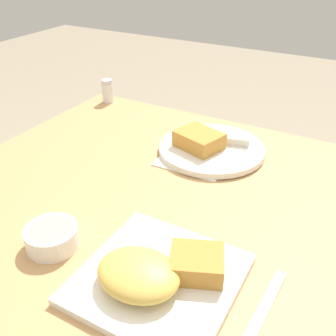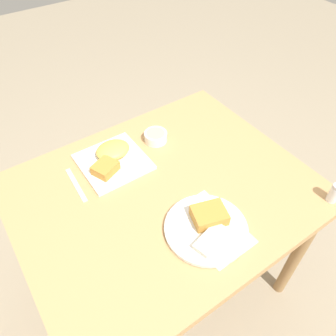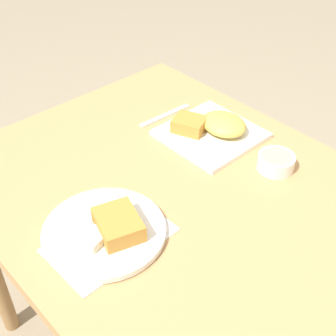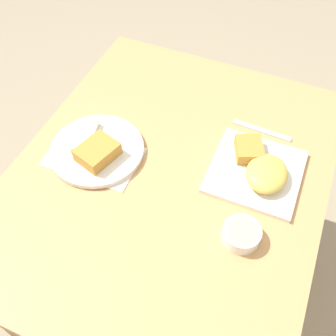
% 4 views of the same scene
% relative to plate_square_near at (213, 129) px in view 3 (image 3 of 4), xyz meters
% --- Properties ---
extents(dining_table, '(1.02, 0.83, 0.73)m').
position_rel_plate_square_near_xyz_m(dining_table, '(-0.09, 0.22, -0.11)').
color(dining_table, tan).
rests_on(dining_table, ground_plane).
extents(menu_card, '(0.17, 0.26, 0.00)m').
position_rel_plate_square_near_xyz_m(menu_card, '(-0.12, 0.44, -0.02)').
color(menu_card, silver).
rests_on(menu_card, dining_table).
extents(plate_square_near, '(0.24, 0.24, 0.06)m').
position_rel_plate_square_near_xyz_m(plate_square_near, '(0.00, 0.00, 0.00)').
color(plate_square_near, white).
rests_on(plate_square_near, dining_table).
extents(plate_oval_far, '(0.26, 0.26, 0.05)m').
position_rel_plate_square_near_xyz_m(plate_oval_far, '(-0.10, 0.44, -0.00)').
color(plate_oval_far, white).
rests_on(plate_oval_far, menu_card).
extents(sauce_ramekin, '(0.09, 0.09, 0.04)m').
position_rel_plate_square_near_xyz_m(sauce_ramekin, '(-0.20, -0.01, -0.00)').
color(sauce_ramekin, white).
rests_on(sauce_ramekin, dining_table).
extents(butter_knife, '(0.02, 0.18, 0.00)m').
position_rel_plate_square_near_xyz_m(butter_knife, '(0.16, 0.03, -0.02)').
color(butter_knife, silver).
rests_on(butter_knife, dining_table).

